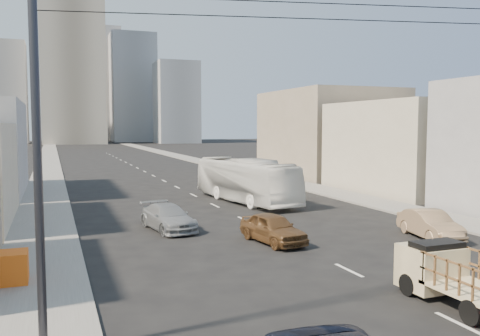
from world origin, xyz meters
TOP-DOWN VIEW (x-y plane):
  - sidewalk_left at (-11.75, 70.00)m, footprint 3.50×180.00m
  - sidewalk_right at (11.75, 70.00)m, footprint 3.50×180.00m
  - lane_dashes at (0.00, 53.00)m, footprint 0.15×104.00m
  - flatbed_pickup at (1.09, 3.43)m, footprint 1.95×4.41m
  - city_bus at (2.76, 26.91)m, footprint 4.43×12.30m
  - sedan_brown at (-0.89, 13.56)m, footprint 2.39×4.55m
  - sedan_tan at (7.20, 11.65)m, footprint 2.35×4.64m
  - sedan_grey at (-5.12, 18.51)m, footprint 2.75×5.15m
  - streetlamp_left at (-11.39, 4.00)m, footprint 2.36×0.25m
  - crate_stack at (-13.00, 10.57)m, footprint 1.80×1.20m
  - bldg_right_mid at (19.50, 28.00)m, footprint 11.00×14.00m
  - bldg_right_far at (20.00, 44.00)m, footprint 12.00×16.00m
  - high_rise_tower at (-4.00, 170.00)m, footprint 20.00×20.00m
  - midrise_ne at (18.00, 185.00)m, footprint 16.00×16.00m
  - midrise_nw at (-26.00, 180.00)m, footprint 15.00×15.00m
  - midrise_back at (6.00, 200.00)m, footprint 18.00×18.00m
  - midrise_east at (30.00, 165.00)m, footprint 14.00×14.00m

SIDE VIEW (x-z plane):
  - lane_dashes at x=0.00m, z-range 0.00..0.01m
  - sidewalk_left at x=-11.75m, z-range 0.00..0.12m
  - sidewalk_right at x=11.75m, z-range 0.00..0.12m
  - crate_stack at x=-13.00m, z-range 0.12..1.26m
  - sedan_grey at x=-5.12m, z-range 0.00..1.42m
  - sedan_tan at x=7.20m, z-range 0.00..1.46m
  - sedan_brown at x=-0.89m, z-range 0.00..1.48m
  - flatbed_pickup at x=1.09m, z-range 0.14..2.04m
  - city_bus at x=2.76m, z-range 0.00..3.35m
  - bldg_right_mid at x=19.50m, z-range 0.00..8.00m
  - bldg_right_far at x=20.00m, z-range 0.00..10.00m
  - streetlamp_left at x=-11.39m, z-range 0.44..12.44m
  - midrise_east at x=30.00m, z-range 0.00..28.00m
  - midrise_nw at x=-26.00m, z-range 0.00..34.00m
  - midrise_ne at x=18.00m, z-range 0.00..40.00m
  - midrise_back at x=6.00m, z-range 0.00..44.00m
  - high_rise_tower at x=-4.00m, z-range 0.00..60.00m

